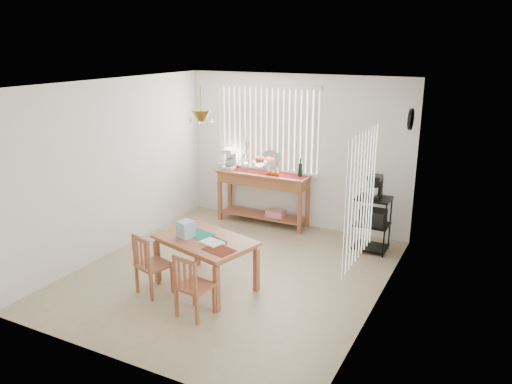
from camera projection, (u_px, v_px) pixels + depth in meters
The scene contains 10 objects.
ground at pixel (232, 273), 6.97m from camera, with size 4.00×4.50×0.01m, color tan.
room_shell at pixel (231, 155), 6.49m from camera, with size 4.20×4.70×2.70m.
sideboard at pixel (263, 186), 8.68m from camera, with size 1.65×0.46×0.93m.
sideboard_items at pixel (250, 163), 8.70m from camera, with size 1.56×0.39×0.71m.
wire_cart at pixel (372, 219), 7.58m from camera, with size 0.50×0.40×0.86m.
cart_items at pixel (375, 187), 7.44m from camera, with size 0.20×0.24×0.35m.
dining_table at pixel (205, 244), 6.43m from camera, with size 1.43×1.11×0.67m.
table_items at pixel (192, 233), 6.39m from camera, with size 0.95×0.69×0.22m.
chair_left at pixel (151, 265), 6.30m from camera, with size 0.47×0.47×0.81m.
chair_right at pixel (193, 286), 5.77m from camera, with size 0.41×0.41×0.79m.
Camera 1 is at (3.18, -5.50, 3.10)m, focal length 35.00 mm.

